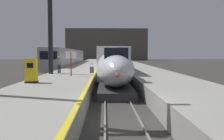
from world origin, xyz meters
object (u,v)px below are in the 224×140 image
object	(u,v)px
station_column_mid	(50,12)
departure_info_board	(71,58)
ticket_machine_yellow	(31,72)
regional_train_adjacent	(68,58)
rolling_suitcase	(92,70)
highspeed_train_main	(109,59)
passenger_near_edge	(59,63)

from	to	relation	value
station_column_mid	departure_info_board	bearing A→B (deg)	-48.28
ticket_machine_yellow	departure_info_board	distance (m)	5.53
regional_train_adjacent	rolling_suitcase	distance (m)	26.84
highspeed_train_main	rolling_suitcase	distance (m)	27.10
passenger_near_edge	departure_info_board	distance (m)	3.61
rolling_suitcase	departure_info_board	bearing A→B (deg)	-114.56
regional_train_adjacent	station_column_mid	distance (m)	27.60
passenger_near_edge	station_column_mid	bearing A→B (deg)	-134.40
station_column_mid	rolling_suitcase	world-z (taller)	station_column_mid
regional_train_adjacent	departure_info_board	xyz separation A→B (m)	(4.45, -29.63, 0.43)
highspeed_train_main	rolling_suitcase	bearing A→B (deg)	-94.34
regional_train_adjacent	rolling_suitcase	size ratio (longest dim) A/B	37.27
regional_train_adjacent	departure_info_board	size ratio (longest dim) A/B	17.26
regional_train_adjacent	station_column_mid	bearing A→B (deg)	-85.36
highspeed_train_main	station_column_mid	distance (m)	29.00
station_column_mid	departure_info_board	world-z (taller)	station_column_mid
regional_train_adjacent	departure_info_board	bearing A→B (deg)	-81.45
highspeed_train_main	departure_info_board	distance (m)	30.73
station_column_mid	departure_info_board	distance (m)	5.46
station_column_mid	passenger_near_edge	size ratio (longest dim) A/B	5.73
highspeed_train_main	ticket_machine_yellow	distance (m)	36.07
passenger_near_edge	highspeed_train_main	bearing A→B (deg)	79.14
passenger_near_edge	departure_info_board	world-z (taller)	departure_info_board
highspeed_train_main	rolling_suitcase	xyz separation A→B (m)	(-2.05, -27.02, -0.61)
passenger_near_edge	rolling_suitcase	world-z (taller)	passenger_near_edge
ticket_machine_yellow	passenger_near_edge	bearing A→B (deg)	87.86
passenger_near_edge	rolling_suitcase	bearing A→B (deg)	5.11
highspeed_train_main	passenger_near_edge	xyz separation A→B (m)	(-5.24, -27.30, 0.07)
rolling_suitcase	departure_info_board	size ratio (longest dim) A/B	0.46
passenger_near_edge	regional_train_adjacent	bearing A→B (deg)	96.18
highspeed_train_main	station_column_mid	xyz separation A→B (m)	(-5.90, -27.98, 4.88)
rolling_suitcase	departure_info_board	distance (m)	4.02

